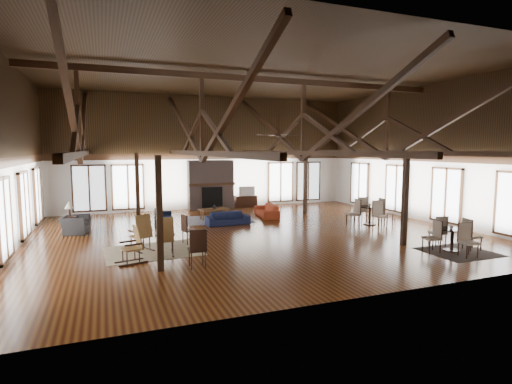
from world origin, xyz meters
name	(u,v)px	position (x,y,z in m)	size (l,w,h in m)	color
floor	(255,233)	(0.00, 0.00, 0.00)	(16.00, 16.00, 0.00)	brown
ceiling	(255,72)	(0.00, 0.00, 6.00)	(16.00, 14.00, 0.02)	black
wall_back	(209,153)	(0.00, 7.00, 3.00)	(16.00, 0.02, 6.00)	white
wall_front	(373,159)	(0.00, -7.00, 3.00)	(16.00, 0.02, 6.00)	white
wall_left	(8,156)	(-8.00, 0.00, 3.00)	(0.02, 14.00, 6.00)	white
wall_right	(423,154)	(8.00, 0.00, 3.00)	(0.02, 14.00, 6.00)	white
roof_truss	(255,127)	(0.00, 0.00, 4.03)	(15.60, 14.07, 3.14)	black
post_grid	(255,194)	(0.00, 0.00, 1.52)	(8.16, 7.16, 3.05)	black
fireplace	(211,185)	(0.00, 6.67, 1.29)	(2.50, 0.69, 2.60)	#6D5953
ceiling_fan	(278,134)	(0.50, -1.00, 3.73)	(1.60, 1.60, 0.75)	black
sofa_navy_front	(228,218)	(-0.46, 2.06, 0.27)	(1.83, 0.72, 0.53)	#141A39
sofa_navy_left	(163,217)	(-2.97, 3.40, 0.28)	(0.76, 1.94, 0.57)	#15203B
sofa_orange	(267,210)	(1.88, 3.36, 0.29)	(0.77, 1.97, 0.58)	#A43A1F
coffee_table	(214,210)	(-0.69, 3.44, 0.45)	(1.43, 0.94, 0.50)	brown
vase	(214,206)	(-0.68, 3.43, 0.61)	(0.19, 0.19, 0.20)	#B2B2B2
armchair	(75,225)	(-6.40, 2.40, 0.34)	(0.91, 1.04, 0.67)	#252527
side_table_lamp	(70,221)	(-6.60, 2.67, 0.46)	(0.47, 0.47, 1.21)	black
rocking_chair_a	(142,234)	(-4.26, -1.19, 0.55)	(0.82, 1.02, 1.17)	olive
rocking_chair_b	(165,237)	(-3.66, -1.98, 0.55)	(0.58, 0.96, 1.17)	olive
rocking_chair_c	(134,245)	(-4.59, -2.46, 0.50)	(0.90, 0.62, 1.06)	olive
side_chair_a	(187,227)	(-2.75, -0.76, 0.58)	(0.52, 0.52, 1.01)	black
side_chair_b	(198,246)	(-3.03, -3.65, 0.63)	(0.48, 0.48, 1.08)	black
cafe_table_near	(452,236)	(4.85, -4.70, 0.50)	(1.95, 1.95, 1.00)	black
cafe_table_far	(370,212)	(5.19, -0.09, 0.54)	(2.11, 2.11, 1.08)	black
cup_near	(451,227)	(4.80, -4.70, 0.76)	(0.12, 0.12, 0.09)	#B2B2B2
cup_far	(369,205)	(5.19, -0.05, 0.83)	(0.13, 0.13, 0.10)	#B2B2B2
tv_console	(246,201)	(2.01, 6.75, 0.31)	(1.22, 0.46, 0.61)	black
television	(246,191)	(2.05, 6.75, 0.87)	(0.92, 0.12, 0.53)	#B2B2B2
rug_tan	(153,251)	(-3.97, -1.36, 0.01)	(2.89, 2.27, 0.01)	#C6AE89
rug_navy	(218,220)	(-0.56, 3.34, 0.01)	(3.05, 2.29, 0.01)	#181D45
rug_dark	(459,252)	(4.95, -4.89, 0.01)	(2.00, 1.82, 0.01)	black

